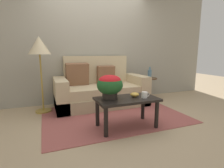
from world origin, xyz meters
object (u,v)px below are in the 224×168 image
Objects in this scene: snack_bowl at (135,94)px; table_vase at (150,74)px; coffee_table at (127,103)px; coffee_mug at (145,95)px; potted_plant at (110,85)px; side_table at (149,84)px; floor_lamp at (39,49)px; couch at (100,90)px.

snack_bowl is 0.51× the size of table_vase.
coffee_table is 0.30m from coffee_mug.
snack_bowl is (0.40, -0.04, -0.18)m from potted_plant.
side_table is 0.36× the size of floor_lamp.
coffee_table is 6.73× the size of snack_bowl.
floor_lamp reaches higher than coffee_mug.
side_table is 2.67m from floor_lamp.
side_table is 3.77× the size of snack_bowl.
couch is 1.37m from table_vase.
coffee_table is 1.93m from table_vase.
couch is at bearing 2.12° from floor_lamp.
coffee_mug is 0.50× the size of table_vase.
floor_lamp is at bearing 128.53° from potted_plant.
potted_plant is 2.87× the size of coffee_mug.
couch is at bearing -175.92° from side_table.
side_table is 0.27m from table_vase.
table_vase is (1.33, 0.08, 0.31)m from couch.
coffee_mug is at bearing -15.68° from potted_plant.
snack_bowl is at bearing -42.27° from floor_lamp.
coffee_table is 1.93m from floor_lamp.
side_table is at bearing 54.70° from coffee_mug.
couch is 1.31m from potted_plant.
couch is 1.30m from snack_bowl.
side_table is (1.31, 1.40, -0.02)m from coffee_table.
floor_lamp is 1.62m from potted_plant.
coffee_table is at bearing -169.49° from snack_bowl.
coffee_table is 2.42× the size of potted_plant.
floor_lamp is 10.38× the size of snack_bowl.
couch is at bearing 90.94° from coffee_table.
snack_bowl reaches higher than side_table.
snack_bowl is 1.79m from table_vase.
potted_plant is (-0.25, 0.06, 0.30)m from coffee_table.
coffee_mug is (0.26, -0.08, 0.13)m from coffee_table.
potted_plant reaches higher than coffee_mug.
floor_lamp is at bearing 137.61° from coffee_mug.
table_vase is (1.16, 1.36, 0.13)m from snack_bowl.
coffee_mug is (1.47, -1.34, -0.70)m from floor_lamp.
coffee_mug is (0.52, -0.15, -0.17)m from potted_plant.
couch is 14.40× the size of coffee_mug.
side_table is 2.08m from potted_plant.
table_vase is at bearing 49.59° from snack_bowl.
potted_plant is (-1.57, -1.34, 0.32)m from side_table.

